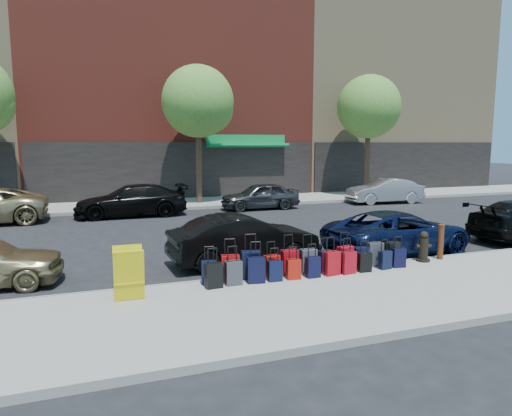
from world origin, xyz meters
name	(u,v)px	position (x,y,z in m)	size (l,w,h in m)	color
ground	(246,241)	(0.00, 0.00, 0.00)	(120.00, 120.00, 0.00)	black
sidewalk_near	(341,298)	(0.00, -6.50, 0.07)	(60.00, 4.00, 0.15)	gray
sidewalk_far	(189,203)	(0.00, 10.00, 0.07)	(60.00, 4.00, 0.15)	gray
curb_near	(301,273)	(0.00, -4.48, 0.07)	(60.00, 0.08, 0.15)	gray
curb_far	(196,208)	(0.00, 7.98, 0.07)	(60.00, 0.08, 0.15)	gray
building_center	(163,45)	(0.00, 17.99, 9.98)	(17.00, 12.85, 20.00)	maroon
building_right	(364,72)	(16.00, 17.99, 8.98)	(15.00, 12.12, 18.00)	#9D8660
tree_center	(200,104)	(0.64, 9.50, 5.41)	(3.80, 3.80, 7.27)	black
tree_right	(371,109)	(11.14, 9.50, 5.41)	(3.80, 3.80, 7.27)	black
suitcase_front_0	(210,272)	(-2.46, -4.83, 0.42)	(0.39, 0.26, 0.87)	black
suitcase_front_1	(230,268)	(-1.96, -4.83, 0.47)	(0.45, 0.30, 1.01)	#A40A0D
suitcase_front_2	(251,265)	(-1.44, -4.76, 0.49)	(0.48, 0.33, 1.07)	black
suitcase_front_3	(272,266)	(-0.94, -4.85, 0.42)	(0.38, 0.23, 0.88)	#B1100B
suitcase_front_4	(289,262)	(-0.44, -4.76, 0.46)	(0.42, 0.25, 0.99)	maroon
suitcase_front_5	(308,261)	(0.05, -4.79, 0.45)	(0.41, 0.23, 0.97)	#403F45
suitcase_front_6	(325,261)	(0.51, -4.81, 0.42)	(0.38, 0.25, 0.86)	black
suitcase_front_7	(345,258)	(1.08, -4.81, 0.45)	(0.43, 0.29, 0.96)	#AC0B1C
suitcase_front_8	(361,257)	(1.56, -4.79, 0.42)	(0.39, 0.26, 0.86)	black
suitcase_front_9	(375,254)	(1.99, -4.75, 0.46)	(0.43, 0.26, 1.00)	#333338
suitcase_front_10	(392,253)	(2.50, -4.78, 0.45)	(0.43, 0.29, 0.97)	black
suitcase_back_0	(214,276)	(-2.44, -5.14, 0.43)	(0.39, 0.25, 0.89)	black
suitcase_back_1	(233,273)	(-1.97, -5.07, 0.43)	(0.38, 0.23, 0.89)	#323236
suitcase_back_2	(256,270)	(-1.43, -5.09, 0.45)	(0.44, 0.30, 0.96)	black
suitcase_back_3	(275,271)	(-0.97, -5.12, 0.39)	(0.34, 0.21, 0.78)	black
suitcase_back_4	(293,269)	(-0.50, -5.12, 0.39)	(0.34, 0.22, 0.78)	#9F150A
suitcase_back_5	(313,267)	(-0.01, -5.15, 0.40)	(0.35, 0.21, 0.81)	black
suitcase_back_6	(332,263)	(0.52, -5.12, 0.44)	(0.42, 0.28, 0.94)	maroon
suitcase_back_7	(348,262)	(0.96, -5.15, 0.43)	(0.40, 0.26, 0.89)	maroon
suitcase_back_8	(364,262)	(1.43, -5.15, 0.39)	(0.34, 0.21, 0.78)	black
suitcase_back_9	(385,260)	(2.06, -5.11, 0.39)	(0.34, 0.22, 0.76)	black
suitcase_back_10	(398,258)	(2.50, -5.08, 0.40)	(0.36, 0.24, 0.81)	black
fire_hydrant	(423,247)	(3.52, -4.79, 0.53)	(0.42, 0.37, 0.82)	black
bollard	(441,241)	(4.11, -4.76, 0.65)	(0.18, 0.18, 0.97)	#38190C
display_rack	(129,274)	(-4.26, -5.26, 0.68)	(0.62, 0.68, 1.07)	#D8C10C
car_near_1	(244,240)	(-0.99, -2.88, 0.69)	(1.45, 4.16, 1.37)	black
car_near_2	(399,232)	(3.84, -3.27, 0.65)	(2.16, 4.69, 1.30)	#0D1639
car_far_1	(131,201)	(-3.28, 6.80, 0.73)	(2.04, 5.02, 1.46)	black
car_far_2	(260,196)	(3.08, 6.99, 0.68)	(1.60, 3.98, 1.36)	#313133
car_far_3	(385,191)	(10.47, 6.83, 0.70)	(1.48, 4.24, 1.40)	silver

